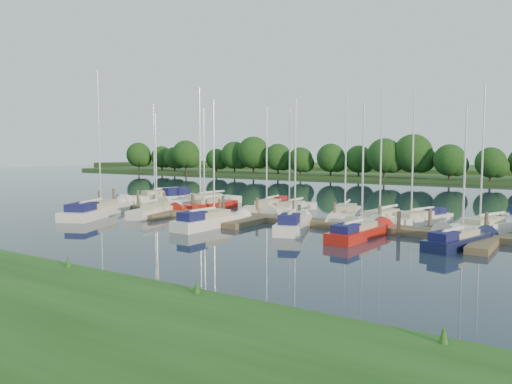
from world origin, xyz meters
The scene contains 22 objects.
ground centered at (0.00, 0.00, 0.00)m, with size 260.00×260.00×0.00m, color #182531.
dock centered at (0.00, 7.31, 0.20)m, with size 40.00×6.00×0.40m.
mooring_pilings centered at (0.00, 8.43, 0.60)m, with size 38.24×2.84×2.00m.
far_shore centered at (0.00, 75.00, 0.30)m, with size 180.00×30.00×0.60m, color #234119.
distant_hill centered at (0.00, 100.00, 0.70)m, with size 220.00×40.00×1.40m, color #395525.
treeline centered at (2.05, 61.84, 4.08)m, with size 145.83×9.34×8.26m.
sailboat_n_0 centered at (-17.12, 13.54, 0.28)m, with size 4.14×8.27×10.71m.
motorboat centered at (-15.68, 14.73, 0.38)m, with size 2.95×5.64×1.88m.
sailboat_n_2 centered at (-10.96, 13.50, 0.27)m, with size 3.37×9.55×11.93m.
sailboat_n_3 centered at (-8.30, 10.84, 0.27)m, with size 2.12×7.52×9.60m.
sailboat_n_4 centered at (-2.74, 12.74, 0.33)m, with size 2.53×7.47×9.57m.
sailboat_n_5 centered at (-0.90, 13.44, 0.27)m, with size 1.86×7.38×9.39m.
sailboat_n_6 centered at (5.03, 11.68, 0.28)m, with size 3.67×8.08×10.37m.
sailboat_n_7 centered at (8.18, 10.97, 0.27)m, with size 2.86×7.98×10.11m.
sailboat_n_8 centered at (10.17, 12.47, 0.30)m, with size 4.03×8.00×10.09m.
sailboat_n_9 centered at (15.04, 11.05, 0.27)m, with size 4.48×7.90×10.20m.
sailboat_s_0 centered at (-13.50, 2.89, 0.33)m, with size 5.62×9.76×12.57m.
sailboat_s_1 centered at (-9.28, 5.28, 0.28)m, with size 2.93×6.88×8.95m.
sailboat_s_2 centered at (-1.56, 2.96, 0.34)m, with size 1.93×7.25×9.49m.
sailboat_s_3 centered at (4.05, 5.08, 0.34)m, with size 3.68×7.20×9.48m.
sailboat_s_4 centered at (8.97, 4.59, 0.31)m, with size 2.01×6.90×8.82m.
sailboat_s_5 centered at (14.79, 5.05, 0.31)m, with size 2.94×6.50×8.32m.
Camera 1 is at (20.44, -24.72, 5.53)m, focal length 35.00 mm.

